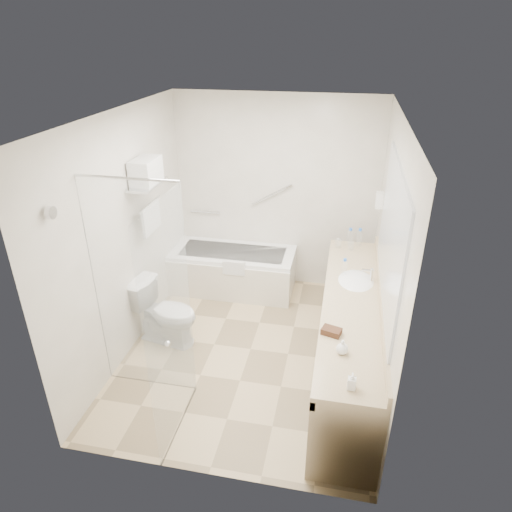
% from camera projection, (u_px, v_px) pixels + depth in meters
% --- Properties ---
extents(floor, '(3.20, 3.20, 0.00)m').
position_uv_depth(floor, '(251.00, 349.00, 5.02)').
color(floor, tan).
rests_on(floor, ground).
extents(ceiling, '(2.60, 3.20, 0.10)m').
position_uv_depth(ceiling, '(249.00, 115.00, 3.89)').
color(ceiling, white).
rests_on(ceiling, wall_back).
extents(wall_back, '(2.60, 0.10, 2.50)m').
position_uv_depth(wall_back, '(276.00, 194.00, 5.85)').
color(wall_back, beige).
rests_on(wall_back, ground).
extents(wall_front, '(2.60, 0.10, 2.50)m').
position_uv_depth(wall_front, '(200.00, 348.00, 3.05)').
color(wall_front, beige).
rests_on(wall_front, ground).
extents(wall_left, '(0.10, 3.20, 2.50)m').
position_uv_depth(wall_left, '(126.00, 236.00, 4.68)').
color(wall_left, beige).
rests_on(wall_left, ground).
extents(wall_right, '(0.10, 3.20, 2.50)m').
position_uv_depth(wall_right, '(387.00, 259.00, 4.22)').
color(wall_right, beige).
rests_on(wall_right, ground).
extents(bathtub, '(1.60, 0.73, 0.59)m').
position_uv_depth(bathtub, '(233.00, 270.00, 6.06)').
color(bathtub, white).
rests_on(bathtub, floor).
extents(grab_bar_short, '(0.40, 0.03, 0.03)m').
position_uv_depth(grab_bar_short, '(205.00, 212.00, 6.12)').
color(grab_bar_short, silver).
rests_on(grab_bar_short, wall_back).
extents(grab_bar_long, '(0.53, 0.03, 0.33)m').
position_uv_depth(grab_bar_long, '(272.00, 195.00, 5.83)').
color(grab_bar_long, silver).
rests_on(grab_bar_long, wall_back).
extents(shower_enclosure, '(0.96, 0.91, 2.11)m').
position_uv_depth(shower_enclosure, '(154.00, 307.00, 3.84)').
color(shower_enclosure, silver).
rests_on(shower_enclosure, floor).
extents(towel_shelf, '(0.24, 0.55, 0.81)m').
position_uv_depth(towel_shelf, '(147.00, 179.00, 4.74)').
color(towel_shelf, silver).
rests_on(towel_shelf, wall_left).
extents(vanity_counter, '(0.55, 2.70, 0.95)m').
position_uv_depth(vanity_counter, '(350.00, 319.00, 4.42)').
color(vanity_counter, tan).
rests_on(vanity_counter, floor).
extents(sink, '(0.40, 0.52, 0.14)m').
position_uv_depth(sink, '(356.00, 283.00, 4.68)').
color(sink, white).
rests_on(sink, vanity_counter).
extents(faucet, '(0.03, 0.03, 0.14)m').
position_uv_depth(faucet, '(371.00, 275.00, 4.60)').
color(faucet, silver).
rests_on(faucet, vanity_counter).
extents(mirror, '(0.02, 2.00, 1.20)m').
position_uv_depth(mirror, '(391.00, 236.00, 3.96)').
color(mirror, '#B7BDC5').
rests_on(mirror, wall_right).
extents(hairdryer_unit, '(0.08, 0.10, 0.18)m').
position_uv_depth(hairdryer_unit, '(380.00, 200.00, 5.06)').
color(hairdryer_unit, silver).
rests_on(hairdryer_unit, wall_right).
extents(toilet, '(0.79, 0.54, 0.72)m').
position_uv_depth(toilet, '(166.00, 313.00, 5.02)').
color(toilet, white).
rests_on(toilet, floor).
extents(amenity_basket, '(0.18, 0.15, 0.05)m').
position_uv_depth(amenity_basket, '(331.00, 331.00, 3.84)').
color(amenity_basket, '#442418').
rests_on(amenity_basket, vanity_counter).
extents(soap_bottle_a, '(0.07, 0.14, 0.06)m').
position_uv_depth(soap_bottle_a, '(351.00, 385.00, 3.26)').
color(soap_bottle_a, silver).
rests_on(soap_bottle_a, vanity_counter).
extents(soap_bottle_b, '(0.12, 0.14, 0.10)m').
position_uv_depth(soap_bottle_b, '(342.00, 348.00, 3.60)').
color(soap_bottle_b, silver).
rests_on(soap_bottle_b, vanity_counter).
extents(water_bottle_left, '(0.06, 0.06, 0.20)m').
position_uv_depth(water_bottle_left, '(344.00, 268.00, 4.71)').
color(water_bottle_left, silver).
rests_on(water_bottle_left, vanity_counter).
extents(water_bottle_mid, '(0.07, 0.07, 0.22)m').
position_uv_depth(water_bottle_mid, '(350.00, 237.00, 5.38)').
color(water_bottle_mid, silver).
rests_on(water_bottle_mid, vanity_counter).
extents(water_bottle_right, '(0.07, 0.07, 0.22)m').
position_uv_depth(water_bottle_right, '(359.00, 238.00, 5.36)').
color(water_bottle_right, silver).
rests_on(water_bottle_right, vanity_counter).
extents(drinking_glass_near, '(0.09, 0.09, 0.09)m').
position_uv_depth(drinking_glass_near, '(351.00, 246.00, 5.29)').
color(drinking_glass_near, silver).
rests_on(drinking_glass_near, vanity_counter).
extents(drinking_glass_far, '(0.10, 0.10, 0.10)m').
position_uv_depth(drinking_glass_far, '(339.00, 243.00, 5.35)').
color(drinking_glass_far, silver).
rests_on(drinking_glass_far, vanity_counter).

